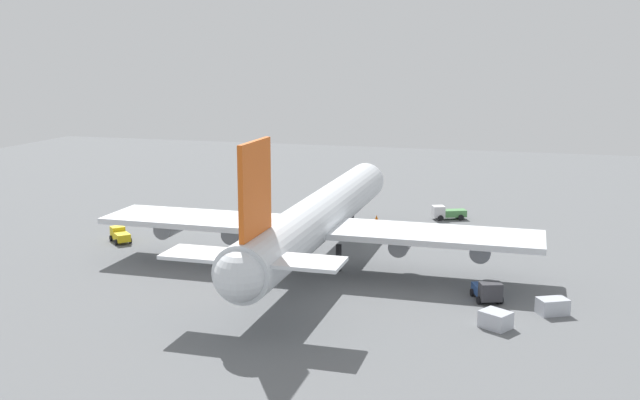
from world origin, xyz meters
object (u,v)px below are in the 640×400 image
(maintenance_van, at_px, (447,213))
(cargo_container_aft, at_px, (553,306))
(cargo_airplane, at_px, (319,217))
(safety_cone_nose, at_px, (377,217))
(fuel_truck, at_px, (120,235))
(pushback_tractor, at_px, (488,291))
(cargo_container_fore, at_px, (496,320))

(maintenance_van, height_order, cargo_container_aft, maintenance_van)
(cargo_airplane, height_order, maintenance_van, cargo_airplane)
(safety_cone_nose, bearing_deg, fuel_truck, 126.71)
(pushback_tractor, distance_m, cargo_container_aft, 6.97)
(maintenance_van, distance_m, safety_cone_nose, 11.18)
(pushback_tractor, distance_m, safety_cone_nose, 39.75)
(pushback_tractor, xyz_separation_m, cargo_container_aft, (-2.35, -6.55, -0.28))
(maintenance_van, distance_m, fuel_truck, 49.85)
(fuel_truck, distance_m, cargo_container_aft, 58.74)
(cargo_airplane, distance_m, cargo_container_aft, 30.06)
(fuel_truck, xyz_separation_m, pushback_tractor, (-11.41, -50.56, 0.09))
(cargo_airplane, bearing_deg, cargo_container_aft, -111.61)
(fuel_truck, bearing_deg, cargo_container_aft, -103.54)
(cargo_airplane, distance_m, pushback_tractor, 23.17)
(cargo_airplane, distance_m, cargo_container_fore, 28.09)
(cargo_container_fore, bearing_deg, pushback_tractor, 8.97)
(fuel_truck, xyz_separation_m, cargo_container_aft, (-13.76, -57.11, -0.19))
(maintenance_van, bearing_deg, fuel_truck, 122.44)
(fuel_truck, distance_m, safety_cone_nose, 39.19)
(fuel_truck, relative_size, safety_cone_nose, 5.78)
(cargo_container_aft, xyz_separation_m, safety_cone_nose, (37.18, 25.69, -0.44))
(cargo_container_fore, bearing_deg, cargo_airplane, 53.57)
(maintenance_van, distance_m, cargo_container_aft, 43.20)
(cargo_container_fore, height_order, cargo_container_aft, cargo_container_fore)
(cargo_airplane, relative_size, safety_cone_nose, 77.64)
(maintenance_van, height_order, cargo_container_fore, maintenance_van)
(fuel_truck, distance_m, cargo_container_fore, 55.26)
(maintenance_van, xyz_separation_m, fuel_truck, (-26.74, 42.07, -0.08))
(pushback_tractor, bearing_deg, safety_cone_nose, 28.79)
(fuel_truck, bearing_deg, cargo_container_fore, -110.39)
(safety_cone_nose, bearing_deg, cargo_container_aft, -145.36)
(safety_cone_nose, bearing_deg, cargo_airplane, 176.00)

